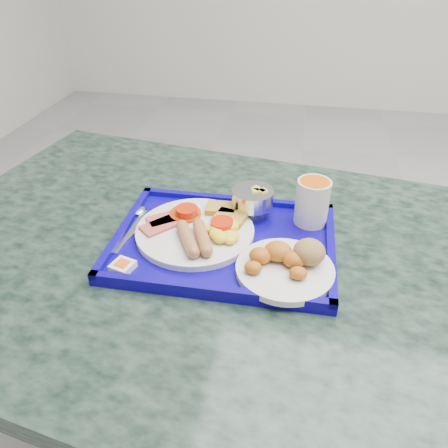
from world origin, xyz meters
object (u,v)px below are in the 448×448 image
Objects in this scene: tray at (224,243)px; table at (223,324)px; juice_cup at (312,201)px; bread_plate at (288,263)px; main_plate at (199,229)px; fruit_bowl at (253,198)px.

table is at bearing -91.18° from tray.
juice_cup reaches higher than tray.
bread_plate is (0.13, -0.07, 0.02)m from tray.
main_plate is 0.20m from bread_plate.
table is 0.25m from main_plate.
bread_plate reaches higher than table.
fruit_bowl is at bearing 70.85° from table.
tray is 4.52× the size of juice_cup.
main_plate is at bearing -134.66° from fruit_bowl.
tray is 2.46× the size of bread_plate.
table is 15.95× the size of fruit_bowl.
juice_cup is (0.04, 0.17, 0.03)m from bread_plate.
fruit_bowl is 0.13m from juice_cup.
tray is at bearing 88.82° from table.
table is 3.25× the size of tray.
main_plate is 2.48× the size of juice_cup.
juice_cup reaches higher than table.
fruit_bowl reaches higher than bread_plate.
main_plate is 2.69× the size of fruit_bowl.
bread_plate reaches higher than tray.
main_plate reaches higher than table.
bread_plate is (0.13, -0.05, 0.25)m from table.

